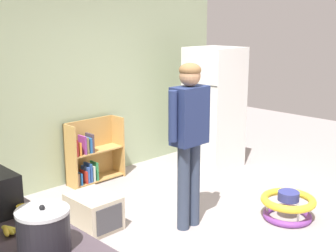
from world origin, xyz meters
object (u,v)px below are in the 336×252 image
object	(u,v)px
crock_pot	(44,230)
banana_bunch	(8,230)
yellow_cup	(23,212)
pet_carrier	(94,211)
bookshelf	(91,155)
standing_person	(189,130)
refrigerator	(214,108)
baby_walker	(288,205)
teal_cup	(36,218)

from	to	relation	value
crock_pot	banana_bunch	bearing A→B (deg)	99.41
banana_bunch	yellow_cup	world-z (taller)	yellow_cup
pet_carrier	crock_pot	xyz separation A→B (m)	(-1.42, -1.57, 0.85)
bookshelf	pet_carrier	xyz separation A→B (m)	(-0.79, -1.17, -0.19)
bookshelf	standing_person	world-z (taller)	standing_person
bookshelf	refrigerator	bearing A→B (deg)	-23.78
refrigerator	standing_person	bearing A→B (deg)	-147.50
yellow_cup	refrigerator	bearing A→B (deg)	21.94
refrigerator	pet_carrier	distance (m)	2.62
bookshelf	baby_walker	size ratio (longest dim) A/B	1.41
pet_carrier	baby_walker	bearing A→B (deg)	-39.10
refrigerator	pet_carrier	xyz separation A→B (m)	(-2.49, -0.42, -0.71)
refrigerator	bookshelf	size ratio (longest dim) A/B	2.09
standing_person	yellow_cup	size ratio (longest dim) A/B	18.41
bookshelf	standing_person	distance (m)	1.99
baby_walker	teal_cup	size ratio (longest dim) A/B	6.36
baby_walker	crock_pot	distance (m)	3.20
standing_person	crock_pot	xyz separation A→B (m)	(-2.16, -0.88, -0.04)
refrigerator	teal_cup	bearing A→B (deg)	-156.14
baby_walker	teal_cup	xyz separation A→B (m)	(-2.95, 0.10, 0.79)
baby_walker	crock_pot	world-z (taller)	crock_pot
refrigerator	banana_bunch	bearing A→B (deg)	-157.23
standing_person	baby_walker	size ratio (longest dim) A/B	2.90
yellow_cup	crock_pot	bearing A→B (deg)	-103.18
refrigerator	bookshelf	bearing A→B (deg)	156.22
standing_person	pet_carrier	xyz separation A→B (m)	(-0.73, 0.69, -0.88)
crock_pot	teal_cup	xyz separation A→B (m)	(0.12, 0.32, -0.08)
teal_cup	pet_carrier	bearing A→B (deg)	43.91
baby_walker	banana_bunch	distance (m)	3.22
pet_carrier	refrigerator	bearing A→B (deg)	9.70
banana_bunch	teal_cup	world-z (taller)	teal_cup
standing_person	teal_cup	world-z (taller)	standing_person
baby_walker	teal_cup	bearing A→B (deg)	178.13
crock_pot	teal_cup	bearing A→B (deg)	68.87
bookshelf	crock_pot	distance (m)	3.58
bookshelf	teal_cup	distance (m)	3.25
pet_carrier	yellow_cup	world-z (taller)	yellow_cup
bookshelf	crock_pot	xyz separation A→B (m)	(-2.21, -2.74, 0.65)
pet_carrier	teal_cup	bearing A→B (deg)	-136.09
baby_walker	pet_carrier	bearing A→B (deg)	140.90
standing_person	banana_bunch	bearing A→B (deg)	-166.08
refrigerator	pet_carrier	bearing A→B (deg)	-170.30
baby_walker	pet_carrier	world-z (taller)	pet_carrier
refrigerator	baby_walker	size ratio (longest dim) A/B	2.95
bookshelf	banana_bunch	distance (m)	3.36
refrigerator	bookshelf	distance (m)	1.92
yellow_cup	bookshelf	bearing A→B (deg)	47.25
teal_cup	refrigerator	bearing A→B (deg)	23.86
refrigerator	standing_person	distance (m)	2.08
banana_bunch	crock_pot	bearing A→B (deg)	-80.59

